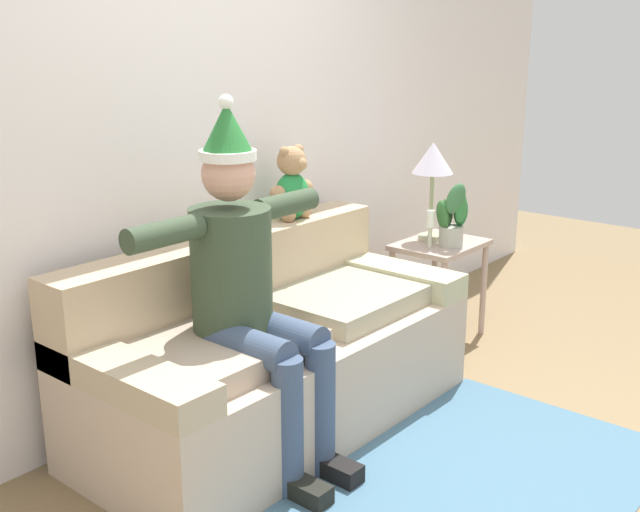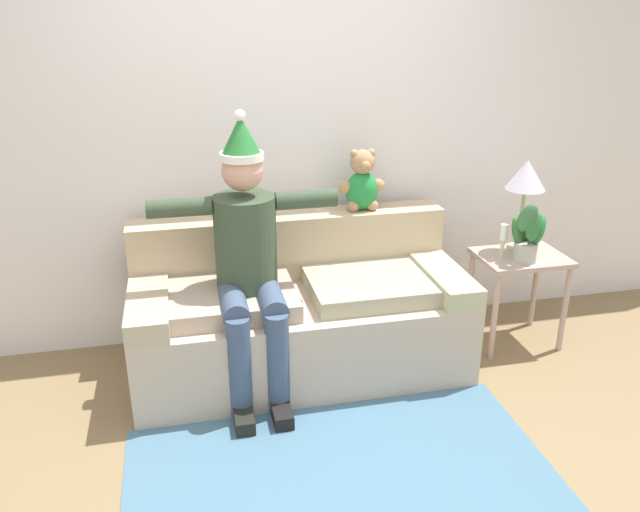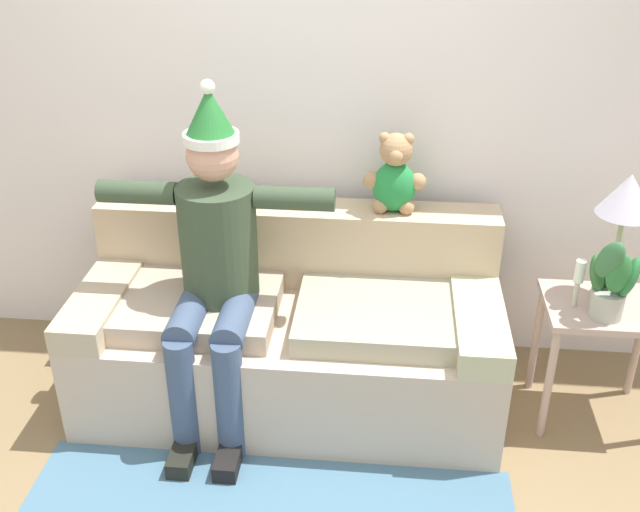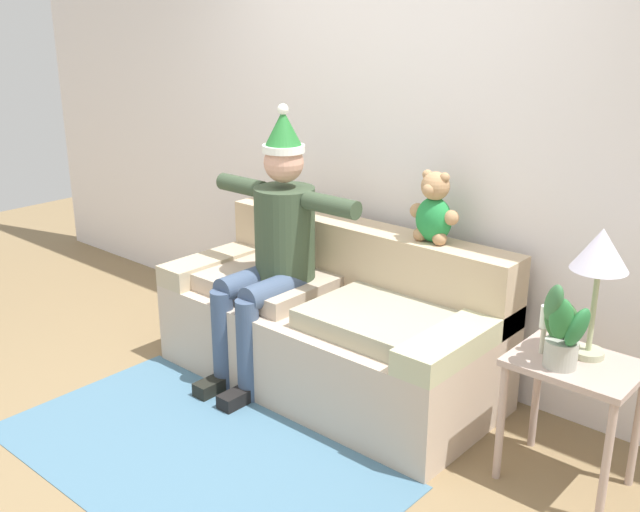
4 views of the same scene
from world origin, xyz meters
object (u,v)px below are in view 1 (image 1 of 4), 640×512
Objects in this scene: teddy_bear at (292,186)px; potted_plant at (452,217)px; candle_tall at (430,224)px; table_lamp at (433,163)px; person_seated at (248,283)px; couch at (272,353)px; side_table at (439,260)px.

teddy_bear reaches higher than potted_plant.
teddy_bear is 0.92m from candle_tall.
table_lamp reaches higher than potted_plant.
couch is at bearing 28.48° from person_seated.
person_seated reaches higher than potted_plant.
candle_tall is (1.56, 0.10, -0.06)m from person_seated.
candle_tall is at bearing -172.38° from side_table.
couch is 0.87m from teddy_bear.
person_seated reaches higher than candle_tall.
teddy_bear is at bearing 166.61° from table_lamp.
person_seated is at bearing -150.14° from teddy_bear.
person_seated is at bearing -179.08° from potted_plant.
table_lamp is (0.97, -0.23, 0.02)m from teddy_bear.
side_table is 0.29m from candle_tall.
potted_plant is at bearing -106.62° from table_lamp.
side_table is (1.71, 0.12, -0.31)m from person_seated.
table_lamp is at bearing 79.38° from side_table.
candle_tall is at bearing -148.21° from table_lamp.
candle_tall is (1.26, -0.06, 0.40)m from couch.
person_seated is 3.93× the size of potted_plant.
person_seated is at bearing -173.23° from table_lamp.
candle_tall is (0.80, -0.33, -0.29)m from teddy_bear.
table_lamp reaches higher than side_table.
side_table is 1.03× the size of table_lamp.
couch is 1.32m from candle_tall.
couch is 5.02× the size of teddy_bear.
candle_tall is at bearing -2.81° from couch.
potted_plant is (1.67, 0.03, -0.02)m from person_seated.
person_seated is 1.67m from potted_plant.
candle_tall is (-0.15, -0.02, 0.25)m from side_table.
couch is at bearing -178.36° from table_lamp.
side_table is at bearing -18.19° from teddy_bear.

